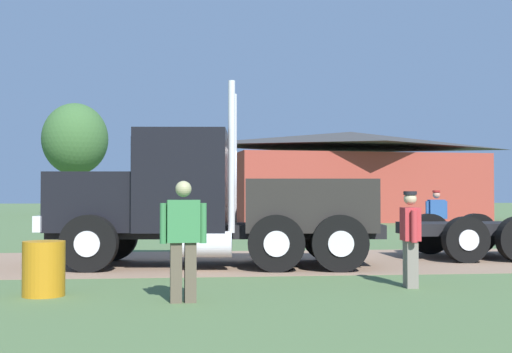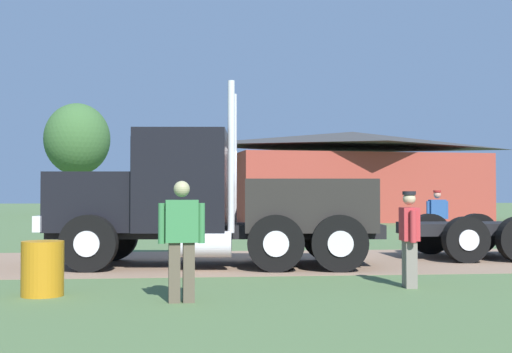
{
  "view_description": "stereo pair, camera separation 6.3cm",
  "coord_description": "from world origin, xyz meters",
  "px_view_note": "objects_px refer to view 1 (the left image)",
  "views": [
    {
      "loc": [
        -0.61,
        -15.44,
        1.52
      ],
      "look_at": [
        1.07,
        0.19,
        1.93
      ],
      "focal_mm": 48.12,
      "sensor_mm": 36.0,
      "label": 1
    },
    {
      "loc": [
        -0.54,
        -15.45,
        1.52
      ],
      "look_at": [
        1.07,
        0.19,
        1.93
      ],
      "focal_mm": 48.12,
      "sensor_mm": 36.0,
      "label": 2
    }
  ],
  "objects_px": {
    "steel_barrel": "(44,269)",
    "visitor_by_barrel": "(183,236)",
    "shed_building": "(351,178)",
    "visitor_walking_mid": "(410,236)",
    "truck_foreground_white": "(209,202)",
    "visitor_far_side": "(437,215)"
  },
  "relations": [
    {
      "from": "visitor_walking_mid",
      "to": "shed_building",
      "type": "height_order",
      "value": "shed_building"
    },
    {
      "from": "visitor_far_side",
      "to": "steel_barrel",
      "type": "height_order",
      "value": "visitor_far_side"
    },
    {
      "from": "truck_foreground_white",
      "to": "visitor_by_barrel",
      "type": "height_order",
      "value": "truck_foreground_white"
    },
    {
      "from": "truck_foreground_white",
      "to": "shed_building",
      "type": "height_order",
      "value": "shed_building"
    },
    {
      "from": "visitor_walking_mid",
      "to": "shed_building",
      "type": "relative_size",
      "value": 0.1
    },
    {
      "from": "visitor_by_barrel",
      "to": "steel_barrel",
      "type": "xyz_separation_m",
      "value": [
        -2.07,
        0.82,
        -0.52
      ]
    },
    {
      "from": "truck_foreground_white",
      "to": "shed_building",
      "type": "xyz_separation_m",
      "value": [
        9.09,
        24.0,
        1.12
      ]
    },
    {
      "from": "steel_barrel",
      "to": "visitor_by_barrel",
      "type": "bearing_deg",
      "value": -21.63
    },
    {
      "from": "steel_barrel",
      "to": "shed_building",
      "type": "height_order",
      "value": "shed_building"
    },
    {
      "from": "visitor_walking_mid",
      "to": "visitor_far_side",
      "type": "xyz_separation_m",
      "value": [
        3.84,
        8.89,
        0.05
      ]
    },
    {
      "from": "visitor_walking_mid",
      "to": "visitor_by_barrel",
      "type": "xyz_separation_m",
      "value": [
        -3.69,
        -1.16,
        0.09
      ]
    },
    {
      "from": "truck_foreground_white",
      "to": "visitor_walking_mid",
      "type": "distance_m",
      "value": 4.9
    },
    {
      "from": "truck_foreground_white",
      "to": "steel_barrel",
      "type": "distance_m",
      "value": 4.93
    },
    {
      "from": "visitor_walking_mid",
      "to": "visitor_far_side",
      "type": "distance_m",
      "value": 9.68
    },
    {
      "from": "steel_barrel",
      "to": "shed_building",
      "type": "bearing_deg",
      "value": 67.36
    },
    {
      "from": "visitor_far_side",
      "to": "shed_building",
      "type": "xyz_separation_m",
      "value": [
        2.1,
        18.83,
        1.57
      ]
    },
    {
      "from": "visitor_far_side",
      "to": "shed_building",
      "type": "height_order",
      "value": "shed_building"
    },
    {
      "from": "visitor_by_barrel",
      "to": "truck_foreground_white",
      "type": "bearing_deg",
      "value": 83.59
    },
    {
      "from": "shed_building",
      "to": "visitor_by_barrel",
      "type": "bearing_deg",
      "value": -108.45
    },
    {
      "from": "visitor_by_barrel",
      "to": "visitor_far_side",
      "type": "height_order",
      "value": "visitor_by_barrel"
    },
    {
      "from": "steel_barrel",
      "to": "shed_building",
      "type": "relative_size",
      "value": 0.05
    },
    {
      "from": "visitor_walking_mid",
      "to": "truck_foreground_white",
      "type": "bearing_deg",
      "value": 130.21
    }
  ]
}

